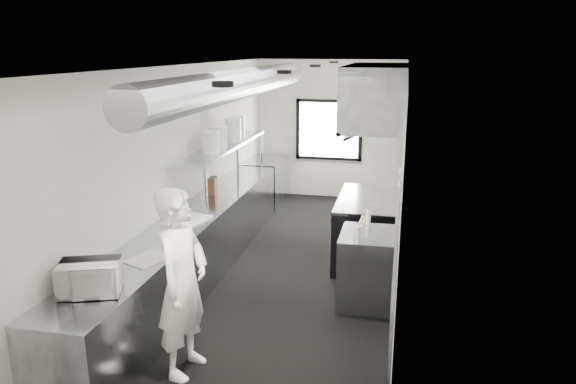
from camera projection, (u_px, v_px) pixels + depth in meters
The scene contains 35 objects.
floor at pixel (287, 272), 7.40m from camera, with size 3.00×8.00×0.01m, color black.
ceiling at pixel (286, 66), 6.66m from camera, with size 3.00×8.00×0.01m, color white.
wall_back at pixel (329, 130), 10.80m from camera, with size 3.00×0.02×2.80m, color silver.
wall_front at pixel (145, 321), 3.26m from camera, with size 3.00×0.02×2.80m, color silver.
wall_left at pixel (181, 169), 7.34m from camera, with size 0.02×8.00×2.80m, color silver.
wall_right at pixel (402, 180), 6.72m from camera, with size 0.02×8.00×2.80m, color silver.
wall_cladding at pixel (397, 235), 7.23m from camera, with size 0.03×5.50×1.10m, color gray.
hvac_duct at pixel (243, 83), 7.25m from camera, with size 0.40×0.40×6.40m, color #919299.
service_window at pixel (329, 130), 10.76m from camera, with size 1.36×0.05×1.25m.
exhaust_hood at pixel (376, 96), 7.20m from camera, with size 0.81×2.20×0.88m.
prep_counter at pixel (194, 248), 7.04m from camera, with size 0.70×6.00×0.90m, color gray.
pass_shelf at pixel (225, 147), 8.18m from camera, with size 0.45×3.00×0.68m.
range at pixel (366, 229), 7.72m from camera, with size 0.88×1.60×0.94m.
bottle_station at pixel (367, 269), 6.38m from camera, with size 0.65×0.80×0.90m, color gray.
far_work_table at pixel (265, 181), 10.53m from camera, with size 0.70×1.20×0.90m, color gray.
notice_sheet_a at pixel (399, 188), 5.54m from camera, with size 0.02×0.28×0.38m, color silver.
notice_sheet_b at pixel (398, 202), 5.22m from camera, with size 0.02×0.28×0.38m, color silver.
line_cook at pixel (183, 283), 4.91m from camera, with size 0.67×0.44×1.82m, color white.
microwave at pixel (90, 278), 4.71m from camera, with size 0.49×0.37×0.29m, color white.
deli_tub_a at pixel (98, 275), 5.02m from camera, with size 0.13×0.13×0.09m, color #A2AB9D.
deli_tub_b at pixel (95, 273), 5.04m from camera, with size 0.14×0.14×0.10m, color #A2AB9D.
newspaper at pixel (148, 259), 5.49m from camera, with size 0.34×0.42×0.01m, color silver.
small_plate at pixel (172, 241), 6.00m from camera, with size 0.18×0.18×0.02m, color silver.
pastry at pixel (171, 236), 5.98m from camera, with size 0.09×0.09×0.09m, color tan.
cutting_board at pixel (187, 220), 6.72m from camera, with size 0.42×0.56×0.02m, color silver.
knife_block at pixel (213, 186), 7.93m from camera, with size 0.10×0.23×0.25m, color brown.
plate_stack_a at pixel (211, 142), 7.54m from camera, with size 0.26×0.26×0.31m, color silver.
plate_stack_b at pixel (218, 137), 7.85m from camera, with size 0.26×0.26×0.34m, color silver.
plate_stack_c at pixel (233, 130), 8.43m from camera, with size 0.26×0.26×0.37m, color silver.
plate_stack_d at pixel (238, 127), 8.71m from camera, with size 0.24×0.24×0.37m, color silver.
squeeze_bottle_a at pixel (359, 234), 5.93m from camera, with size 0.07×0.07×0.20m, color silver.
squeeze_bottle_b at pixel (361, 229), 6.12m from camera, with size 0.06×0.06×0.19m, color silver.
squeeze_bottle_c at pixel (362, 226), 6.26m from camera, with size 0.06×0.06×0.17m, color silver.
squeeze_bottle_d at pixel (363, 223), 6.39m from camera, with size 0.05×0.05×0.16m, color silver.
squeeze_bottle_e at pixel (368, 217), 6.56m from camera, with size 0.06×0.06×0.18m, color silver.
Camera 1 is at (1.49, -6.68, 3.02)m, focal length 33.05 mm.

